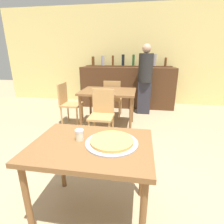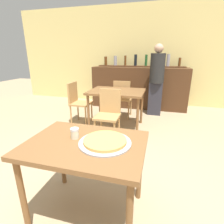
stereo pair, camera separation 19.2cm
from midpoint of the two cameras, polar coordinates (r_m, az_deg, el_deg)
ground_plane at (r=1.97m, az=-4.37°, el=-29.68°), size 16.00×16.00×0.00m
wall_back at (r=5.47m, az=10.94°, el=17.45°), size 8.00×0.05×2.80m
dining_table_near at (r=1.54m, az=-4.98°, el=-13.00°), size 1.00×0.73×0.75m
dining_table_far at (r=3.51m, az=3.08°, el=5.58°), size 1.08×0.80×0.77m
bar_counter at (r=5.05m, az=9.86°, el=7.85°), size 2.60×0.56×1.12m
bar_back_shelf at (r=5.11m, az=10.14°, el=15.18°), size 2.39×0.24×0.34m
chair_far_side_front at (r=3.01m, az=0.68°, el=0.19°), size 0.40×0.40×0.89m
chair_far_side_back at (r=4.09m, az=4.77°, el=5.02°), size 0.40×0.40×0.89m
chair_far_side_left at (r=3.82m, az=-9.80°, el=3.85°), size 0.40×0.40×0.89m
pizza_tray at (r=1.47m, az=1.49°, el=-9.68°), size 0.44×0.44×0.04m
cheese_shaker at (r=1.55m, az=-8.62°, el=-6.93°), size 0.07×0.07×0.09m
person_standing at (r=4.40m, az=15.58°, el=10.62°), size 0.34×0.34×1.69m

